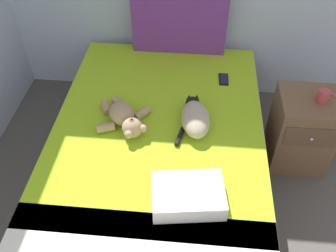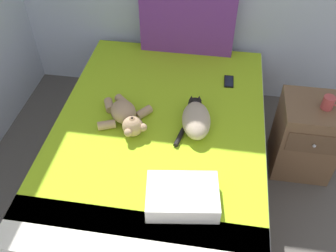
{
  "view_description": "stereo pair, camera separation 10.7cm",
  "coord_description": "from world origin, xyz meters",
  "px_view_note": "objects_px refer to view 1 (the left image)",
  "views": [
    {
      "loc": [
        1.65,
        1.62,
        2.3
      ],
      "look_at": [
        1.49,
        3.33,
        0.63
      ],
      "focal_mm": 39.43,
      "sensor_mm": 36.0,
      "label": 1
    },
    {
      "loc": [
        1.75,
        1.63,
        2.3
      ],
      "look_at": [
        1.49,
        3.33,
        0.63
      ],
      "focal_mm": 39.43,
      "sensor_mm": 36.0,
      "label": 2
    }
  ],
  "objects_px": {
    "cell_phone": "(224,79)",
    "nightstand": "(301,130)",
    "bed": "(159,151)",
    "cat": "(195,118)",
    "teddy_bear": "(125,118)",
    "throw_pillow": "(188,195)",
    "mug": "(324,96)",
    "patterned_cushion": "(179,21)"
  },
  "relations": [
    {
      "from": "nightstand",
      "to": "teddy_bear",
      "type": "bearing_deg",
      "value": -167.38
    },
    {
      "from": "cat",
      "to": "teddy_bear",
      "type": "relative_size",
      "value": 0.99
    },
    {
      "from": "bed",
      "to": "cat",
      "type": "bearing_deg",
      "value": 3.79
    },
    {
      "from": "cat",
      "to": "teddy_bear",
      "type": "distance_m",
      "value": 0.48
    },
    {
      "from": "bed",
      "to": "mug",
      "type": "height_order",
      "value": "mug"
    },
    {
      "from": "nightstand",
      "to": "cell_phone",
      "type": "bearing_deg",
      "value": 154.84
    },
    {
      "from": "cat",
      "to": "nightstand",
      "type": "relative_size",
      "value": 0.71
    },
    {
      "from": "bed",
      "to": "nightstand",
      "type": "relative_size",
      "value": 3.35
    },
    {
      "from": "cat",
      "to": "throw_pillow",
      "type": "relative_size",
      "value": 1.09
    },
    {
      "from": "patterned_cushion",
      "to": "throw_pillow",
      "type": "distance_m",
      "value": 1.59
    },
    {
      "from": "nightstand",
      "to": "cat",
      "type": "bearing_deg",
      "value": -163.14
    },
    {
      "from": "teddy_bear",
      "to": "nightstand",
      "type": "xyz_separation_m",
      "value": [
        1.29,
        0.29,
        -0.29
      ]
    },
    {
      "from": "teddy_bear",
      "to": "cell_phone",
      "type": "bearing_deg",
      "value": 40.16
    },
    {
      "from": "cell_phone",
      "to": "mug",
      "type": "relative_size",
      "value": 1.25
    },
    {
      "from": "teddy_bear",
      "to": "mug",
      "type": "height_order",
      "value": "mug"
    },
    {
      "from": "teddy_bear",
      "to": "throw_pillow",
      "type": "xyz_separation_m",
      "value": [
        0.46,
        -0.58,
        -0.01
      ]
    },
    {
      "from": "bed",
      "to": "nightstand",
      "type": "bearing_deg",
      "value": 13.92
    },
    {
      "from": "mug",
      "to": "bed",
      "type": "bearing_deg",
      "value": -167.56
    },
    {
      "from": "nightstand",
      "to": "mug",
      "type": "xyz_separation_m",
      "value": [
        0.06,
        -0.02,
        0.36
      ]
    },
    {
      "from": "cat",
      "to": "nightstand",
      "type": "bearing_deg",
      "value": 16.86
    },
    {
      "from": "patterned_cushion",
      "to": "cat",
      "type": "relative_size",
      "value": 1.78
    },
    {
      "from": "patterned_cushion",
      "to": "throw_pillow",
      "type": "bearing_deg",
      "value": -84.09
    },
    {
      "from": "mug",
      "to": "cell_phone",
      "type": "bearing_deg",
      "value": 155.75
    },
    {
      "from": "throw_pillow",
      "to": "nightstand",
      "type": "height_order",
      "value": "throw_pillow"
    },
    {
      "from": "patterned_cushion",
      "to": "cell_phone",
      "type": "bearing_deg",
      "value": -46.45
    },
    {
      "from": "throw_pillow",
      "to": "mug",
      "type": "distance_m",
      "value": 1.24
    },
    {
      "from": "teddy_bear",
      "to": "nightstand",
      "type": "height_order",
      "value": "teddy_bear"
    },
    {
      "from": "bed",
      "to": "cat",
      "type": "height_order",
      "value": "cat"
    },
    {
      "from": "patterned_cushion",
      "to": "cell_phone",
      "type": "height_order",
      "value": "patterned_cushion"
    },
    {
      "from": "teddy_bear",
      "to": "mug",
      "type": "relative_size",
      "value": 3.67
    },
    {
      "from": "teddy_bear",
      "to": "throw_pillow",
      "type": "height_order",
      "value": "teddy_bear"
    },
    {
      "from": "bed",
      "to": "teddy_bear",
      "type": "xyz_separation_m",
      "value": [
        -0.22,
        -0.02,
        0.33
      ]
    },
    {
      "from": "cell_phone",
      "to": "nightstand",
      "type": "xyz_separation_m",
      "value": [
        0.61,
        -0.29,
        -0.23
      ]
    },
    {
      "from": "cell_phone",
      "to": "mug",
      "type": "distance_m",
      "value": 0.75
    },
    {
      "from": "nightstand",
      "to": "mug",
      "type": "height_order",
      "value": "mug"
    },
    {
      "from": "cell_phone",
      "to": "nightstand",
      "type": "distance_m",
      "value": 0.71
    },
    {
      "from": "teddy_bear",
      "to": "nightstand",
      "type": "relative_size",
      "value": 0.71
    },
    {
      "from": "cell_phone",
      "to": "throw_pillow",
      "type": "relative_size",
      "value": 0.37
    },
    {
      "from": "bed",
      "to": "cell_phone",
      "type": "relative_size",
      "value": 13.85
    },
    {
      "from": "throw_pillow",
      "to": "bed",
      "type": "bearing_deg",
      "value": 111.22
    },
    {
      "from": "bed",
      "to": "cell_phone",
      "type": "height_order",
      "value": "cell_phone"
    },
    {
      "from": "teddy_bear",
      "to": "mug",
      "type": "xyz_separation_m",
      "value": [
        1.35,
        0.27,
        0.07
      ]
    }
  ]
}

